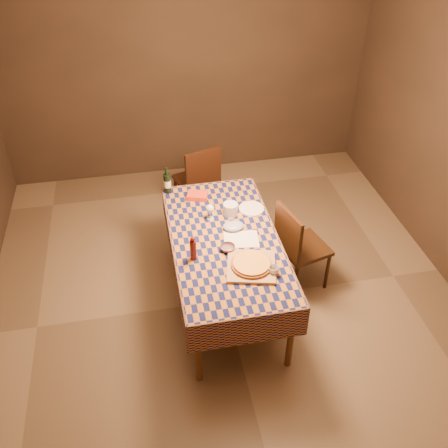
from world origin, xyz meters
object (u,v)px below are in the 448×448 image
object	(u,v)px
cutting_board	(251,266)
bowl	(228,248)
pizza	(251,264)
wine_bottle	(167,183)
white_plate	(251,209)
dining_table	(225,246)
chair_right	(297,244)
chair_far	(199,178)

from	to	relation	value
cutting_board	bowl	distance (m)	0.29
pizza	wine_bottle	size ratio (longest dim) A/B	1.56
white_plate	dining_table	bearing A→B (deg)	-130.39
white_plate	chair_right	xyz separation A→B (m)	(0.38, -0.30, -0.25)
wine_bottle	chair_far	bearing A→B (deg)	55.59
dining_table	wine_bottle	xyz separation A→B (m)	(-0.41, 0.83, 0.18)
bowl	chair_far	world-z (taller)	chair_far
bowl	chair_right	world-z (taller)	chair_right
chair_far	chair_right	world-z (taller)	same
dining_table	chair_far	world-z (taller)	chair_far
wine_bottle	chair_right	world-z (taller)	wine_bottle
cutting_board	bowl	world-z (taller)	bowl
cutting_board	chair_far	xyz separation A→B (m)	(-0.16, 1.80, -0.26)
dining_table	chair_right	size ratio (longest dim) A/B	1.98
cutting_board	dining_table	bearing A→B (deg)	109.32
dining_table	bowl	bearing A→B (deg)	-92.59
pizza	dining_table	bearing A→B (deg)	109.32
cutting_board	white_plate	size ratio (longest dim) A/B	1.63
dining_table	chair_far	distance (m)	1.41
chair_right	dining_table	bearing A→B (deg)	-172.73
white_plate	chair_right	distance (m)	0.54
white_plate	cutting_board	bearing A→B (deg)	-103.64
bowl	cutting_board	bearing A→B (deg)	-60.06
bowl	white_plate	world-z (taller)	bowl
bowl	white_plate	distance (m)	0.63
wine_bottle	dining_table	bearing A→B (deg)	-63.44
wine_bottle	pizza	bearing A→B (deg)	-65.71
wine_bottle	chair_far	xyz separation A→B (m)	(0.39, 0.57, -0.35)
white_plate	chair_far	distance (m)	1.10
cutting_board	bowl	bearing A→B (deg)	119.94
pizza	chair_far	size ratio (longest dim) A/B	0.47
bowl	dining_table	bearing A→B (deg)	87.41
cutting_board	wine_bottle	xyz separation A→B (m)	(-0.55, 1.23, 0.09)
dining_table	chair_right	bearing A→B (deg)	7.27
dining_table	white_plate	bearing A→B (deg)	49.61
pizza	chair_right	xyz separation A→B (m)	(0.57, 0.49, -0.29)
dining_table	wine_bottle	world-z (taller)	wine_bottle
bowl	white_plate	size ratio (longest dim) A/B	0.54
chair_right	cutting_board	bearing A→B (deg)	-139.34
wine_bottle	white_plate	xyz separation A→B (m)	(0.74, -0.44, -0.10)
wine_bottle	chair_far	size ratio (longest dim) A/B	0.30
dining_table	cutting_board	xyz separation A→B (m)	(0.14, -0.40, 0.09)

